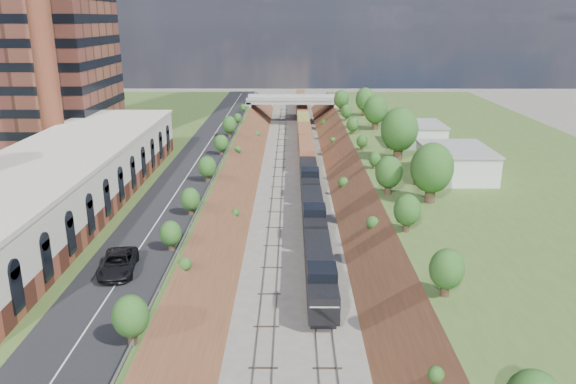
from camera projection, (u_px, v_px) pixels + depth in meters
platform_left at (89, 177)px, 90.41m from camera, size 44.00×180.00×5.00m
platform_right at (498, 178)px, 90.06m from camera, size 44.00×180.00×5.00m
embankment_left at (226, 192)px, 91.04m from camera, size 10.00×180.00×10.00m
embankment_right at (361, 193)px, 90.92m from camera, size 10.00×180.00×10.00m
rail_left_track at (277, 192)px, 90.96m from camera, size 1.58×180.00×0.18m
rail_right_track at (309, 192)px, 90.94m from camera, size 1.58×180.00×0.18m
road at (196, 162)px, 89.56m from camera, size 8.00×180.00×0.10m
guardrail at (222, 160)px, 89.20m from camera, size 0.10×171.00×0.70m
commercial_building at (62, 179)px, 67.59m from camera, size 14.30×62.30×7.00m
smokestack at (42, 33)px, 79.93m from camera, size 3.20×3.20×40.00m
overpass at (293, 105)px, 148.72m from camera, size 24.50×8.30×7.40m
white_building_near at (456, 163)px, 81.13m from camera, size 9.00×12.00×4.00m
white_building_far at (419, 134)px, 102.20m from camera, size 8.00×10.00×3.60m
tree_right_large at (432, 168)px, 69.00m from camera, size 5.25×5.25×7.61m
tree_left_crest at (165, 250)px, 50.75m from camera, size 2.45×2.45×3.55m
freight_train at (305, 137)px, 121.48m from camera, size 2.84×145.35×4.55m
suv at (118, 263)px, 50.49m from camera, size 3.74×6.73×1.78m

